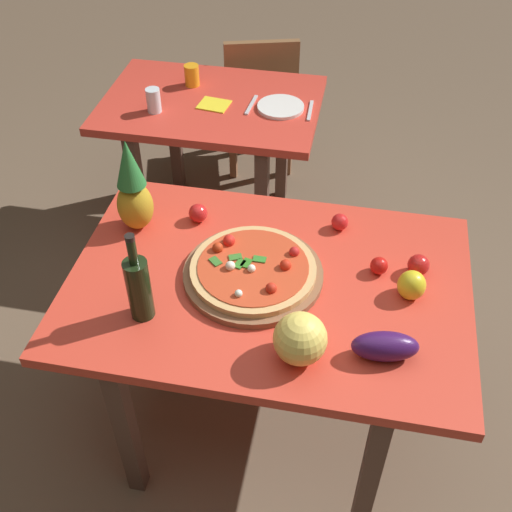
{
  "coord_description": "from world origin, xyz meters",
  "views": [
    {
      "loc": [
        0.24,
        -1.46,
        2.23
      ],
      "look_at": [
        -0.05,
        0.06,
        0.8
      ],
      "focal_mm": 43.83,
      "sensor_mm": 36.0,
      "label": 1
    }
  ],
  "objects_px": {
    "background_table": "(212,122)",
    "napkin_folded": "(214,105)",
    "tomato_at_corner": "(198,213)",
    "wine_bottle": "(139,287)",
    "tomato_beside_pepper": "(379,266)",
    "drinking_glass_water": "(154,100)",
    "drinking_glass_juice": "(192,75)",
    "dining_chair": "(260,96)",
    "pizza": "(253,268)",
    "tomato_by_bottle": "(340,222)",
    "knife_utensil": "(310,111)",
    "eggplant": "(385,346)",
    "pizza_board": "(253,274)",
    "tomato_near_board": "(418,265)",
    "pineapple_left": "(133,190)",
    "bell_pepper": "(412,285)",
    "melon": "(300,339)",
    "dinner_plate": "(281,107)",
    "display_table": "(268,299)"
  },
  "relations": [
    {
      "from": "tomato_at_corner",
      "to": "wine_bottle",
      "type": "bearing_deg",
      "value": -96.17
    },
    {
      "from": "tomato_beside_pepper",
      "to": "dinner_plate",
      "type": "distance_m",
      "value": 1.14
    },
    {
      "from": "drinking_glass_juice",
      "to": "dining_chair",
      "type": "bearing_deg",
      "value": 60.51
    },
    {
      "from": "dinner_plate",
      "to": "pineapple_left",
      "type": "bearing_deg",
      "value": -111.59
    },
    {
      "from": "pineapple_left",
      "to": "background_table",
      "type": "bearing_deg",
      "value": 87.9
    },
    {
      "from": "pizza_board",
      "to": "eggplant",
      "type": "relative_size",
      "value": 2.35
    },
    {
      "from": "tomato_near_board",
      "to": "tomato_at_corner",
      "type": "distance_m",
      "value": 0.81
    },
    {
      "from": "pizza_board",
      "to": "background_table",
      "type": "bearing_deg",
      "value": 110.79
    },
    {
      "from": "display_table",
      "to": "bell_pepper",
      "type": "xyz_separation_m",
      "value": [
        0.46,
        0.02,
        0.13
      ]
    },
    {
      "from": "bell_pepper",
      "to": "display_table",
      "type": "bearing_deg",
      "value": -176.93
    },
    {
      "from": "tomato_by_bottle",
      "to": "knife_utensil",
      "type": "height_order",
      "value": "tomato_by_bottle"
    },
    {
      "from": "melon",
      "to": "bell_pepper",
      "type": "distance_m",
      "value": 0.45
    },
    {
      "from": "pizza",
      "to": "napkin_folded",
      "type": "height_order",
      "value": "pizza"
    },
    {
      "from": "tomato_beside_pepper",
      "to": "pizza",
      "type": "bearing_deg",
      "value": -166.42
    },
    {
      "from": "pineapple_left",
      "to": "tomato_at_corner",
      "type": "bearing_deg",
      "value": 19.36
    },
    {
      "from": "wine_bottle",
      "to": "eggplant",
      "type": "relative_size",
      "value": 1.64
    },
    {
      "from": "bell_pepper",
      "to": "eggplant",
      "type": "relative_size",
      "value": 0.51
    },
    {
      "from": "eggplant",
      "to": "tomato_by_bottle",
      "type": "xyz_separation_m",
      "value": [
        -0.18,
        0.56,
        -0.01
      ]
    },
    {
      "from": "tomato_beside_pepper",
      "to": "tomato_by_bottle",
      "type": "bearing_deg",
      "value": 126.45
    },
    {
      "from": "background_table",
      "to": "tomato_at_corner",
      "type": "distance_m",
      "value": 0.91
    },
    {
      "from": "tomato_beside_pepper",
      "to": "drinking_glass_water",
      "type": "bearing_deg",
      "value": 140.47
    },
    {
      "from": "wine_bottle",
      "to": "melon",
      "type": "distance_m",
      "value": 0.52
    },
    {
      "from": "tomato_by_bottle",
      "to": "knife_utensil",
      "type": "xyz_separation_m",
      "value": [
        -0.21,
        0.82,
        -0.03
      ]
    },
    {
      "from": "tomato_beside_pepper",
      "to": "tomato_near_board",
      "type": "xyz_separation_m",
      "value": [
        0.13,
        0.02,
        0.01
      ]
    },
    {
      "from": "bell_pepper",
      "to": "eggplant",
      "type": "xyz_separation_m",
      "value": [
        -0.07,
        -0.27,
        -0.0
      ]
    },
    {
      "from": "napkin_folded",
      "to": "display_table",
      "type": "bearing_deg",
      "value": -67.46
    },
    {
      "from": "background_table",
      "to": "napkin_folded",
      "type": "xyz_separation_m",
      "value": [
        0.03,
        -0.04,
        0.12
      ]
    },
    {
      "from": "dining_chair",
      "to": "drinking_glass_juice",
      "type": "relative_size",
      "value": 8.25
    },
    {
      "from": "pizza",
      "to": "pizza_board",
      "type": "bearing_deg",
      "value": -50.77
    },
    {
      "from": "pineapple_left",
      "to": "tomato_beside_pepper",
      "type": "xyz_separation_m",
      "value": [
        0.88,
        -0.08,
        -0.13
      ]
    },
    {
      "from": "melon",
      "to": "tomato_beside_pepper",
      "type": "distance_m",
      "value": 0.46
    },
    {
      "from": "background_table",
      "to": "display_table",
      "type": "bearing_deg",
      "value": -67.06
    },
    {
      "from": "tomato_at_corner",
      "to": "knife_utensil",
      "type": "bearing_deg",
      "value": 70.69
    },
    {
      "from": "knife_utensil",
      "to": "pineapple_left",
      "type": "bearing_deg",
      "value": -120.54
    },
    {
      "from": "background_table",
      "to": "pineapple_left",
      "type": "relative_size",
      "value": 2.83
    },
    {
      "from": "dinner_plate",
      "to": "knife_utensil",
      "type": "xyz_separation_m",
      "value": [
        0.14,
        0.0,
        -0.0
      ]
    },
    {
      "from": "tomato_at_corner",
      "to": "dinner_plate",
      "type": "distance_m",
      "value": 0.89
    },
    {
      "from": "tomato_beside_pepper",
      "to": "napkin_folded",
      "type": "height_order",
      "value": "tomato_beside_pepper"
    },
    {
      "from": "drinking_glass_juice",
      "to": "knife_utensil",
      "type": "relative_size",
      "value": 0.57
    },
    {
      "from": "dinner_plate",
      "to": "napkin_folded",
      "type": "distance_m",
      "value": 0.32
    },
    {
      "from": "bell_pepper",
      "to": "tomato_at_corner",
      "type": "bearing_deg",
      "value": 162.78
    },
    {
      "from": "pineapple_left",
      "to": "bell_pepper",
      "type": "xyz_separation_m",
      "value": [
        0.98,
        -0.17,
        -0.12
      ]
    },
    {
      "from": "background_table",
      "to": "tomato_near_board",
      "type": "distance_m",
      "value": 1.41
    },
    {
      "from": "pineapple_left",
      "to": "pizza",
      "type": "bearing_deg",
      "value": -21.05
    },
    {
      "from": "melon",
      "to": "bell_pepper",
      "type": "relative_size",
      "value": 1.58
    },
    {
      "from": "tomato_near_board",
      "to": "dining_chair",
      "type": "bearing_deg",
      "value": 117.87
    },
    {
      "from": "bell_pepper",
      "to": "knife_utensil",
      "type": "height_order",
      "value": "bell_pepper"
    },
    {
      "from": "pizza_board",
      "to": "pizza",
      "type": "height_order",
      "value": "pizza"
    },
    {
      "from": "display_table",
      "to": "tomato_at_corner",
      "type": "relative_size",
      "value": 19.25
    },
    {
      "from": "wine_bottle",
      "to": "tomato_beside_pepper",
      "type": "relative_size",
      "value": 5.41
    }
  ]
}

